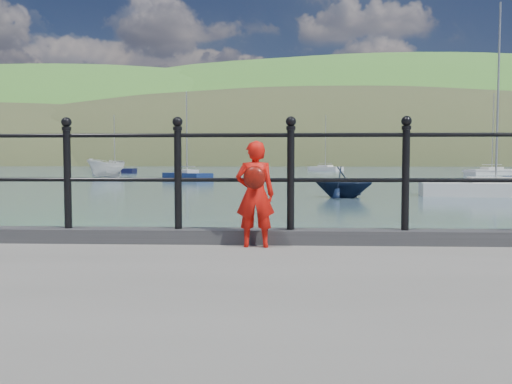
{
  "coord_description": "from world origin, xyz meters",
  "views": [
    {
      "loc": [
        0.5,
        -5.87,
        1.89
      ],
      "look_at": [
        0.24,
        -0.2,
        1.55
      ],
      "focal_mm": 38.0,
      "sensor_mm": 36.0,
      "label": 1
    }
  ],
  "objects_px": {
    "sailboat_near": "(496,190)",
    "launch_white": "(107,168)",
    "sailboat_far": "(492,172)",
    "sailboat_left": "(115,171)",
    "sailboat_deep": "(325,169)",
    "child": "(255,193)",
    "sailboat_port": "(187,177)",
    "railing": "(234,166)",
    "launch_navy": "(343,182)"
  },
  "relations": [
    {
      "from": "sailboat_near",
      "to": "launch_white",
      "type": "bearing_deg",
      "value": 144.41
    },
    {
      "from": "sailboat_far",
      "to": "sailboat_left",
      "type": "height_order",
      "value": "sailboat_far"
    },
    {
      "from": "launch_white",
      "to": "sailboat_deep",
      "type": "relative_size",
      "value": 0.52
    },
    {
      "from": "child",
      "to": "sailboat_near",
      "type": "height_order",
      "value": "sailboat_near"
    },
    {
      "from": "sailboat_near",
      "to": "sailboat_port",
      "type": "distance_m",
      "value": 28.72
    },
    {
      "from": "sailboat_near",
      "to": "sailboat_port",
      "type": "bearing_deg",
      "value": 140.65
    },
    {
      "from": "sailboat_far",
      "to": "launch_white",
      "type": "bearing_deg",
      "value": 170.7
    },
    {
      "from": "sailboat_near",
      "to": "railing",
      "type": "bearing_deg",
      "value": -109.71
    },
    {
      "from": "launch_navy",
      "to": "sailboat_left",
      "type": "bearing_deg",
      "value": 58.9
    },
    {
      "from": "railing",
      "to": "sailboat_deep",
      "type": "height_order",
      "value": "sailboat_deep"
    },
    {
      "from": "railing",
      "to": "sailboat_port",
      "type": "distance_m",
      "value": 44.4
    },
    {
      "from": "railing",
      "to": "child",
      "type": "distance_m",
      "value": 0.44
    },
    {
      "from": "sailboat_near",
      "to": "child",
      "type": "bearing_deg",
      "value": -108.98
    },
    {
      "from": "sailboat_near",
      "to": "launch_navy",
      "type": "bearing_deg",
      "value": -163.08
    },
    {
      "from": "child",
      "to": "sailboat_deep",
      "type": "relative_size",
      "value": 0.11
    },
    {
      "from": "railing",
      "to": "sailboat_near",
      "type": "xyz_separation_m",
      "value": [
        11.59,
        22.74,
        -1.48
      ]
    },
    {
      "from": "railing",
      "to": "sailboat_port",
      "type": "height_order",
      "value": "sailboat_port"
    },
    {
      "from": "sailboat_far",
      "to": "sailboat_port",
      "type": "bearing_deg",
      "value": -176.71
    },
    {
      "from": "sailboat_near",
      "to": "sailboat_far",
      "type": "bearing_deg",
      "value": 76.63
    },
    {
      "from": "sailboat_near",
      "to": "sailboat_port",
      "type": "height_order",
      "value": "sailboat_near"
    },
    {
      "from": "railing",
      "to": "sailboat_deep",
      "type": "bearing_deg",
      "value": 84.74
    },
    {
      "from": "railing",
      "to": "sailboat_near",
      "type": "relative_size",
      "value": 1.8
    },
    {
      "from": "launch_navy",
      "to": "railing",
      "type": "bearing_deg",
      "value": -159.44
    },
    {
      "from": "launch_white",
      "to": "sailboat_deep",
      "type": "distance_m",
      "value": 48.49
    },
    {
      "from": "launch_white",
      "to": "sailboat_left",
      "type": "bearing_deg",
      "value": 128.2
    },
    {
      "from": "child",
      "to": "sailboat_port",
      "type": "height_order",
      "value": "sailboat_port"
    },
    {
      "from": "sailboat_deep",
      "to": "sailboat_near",
      "type": "xyz_separation_m",
      "value": [
        3.23,
        -68.08,
        -0.0
      ]
    },
    {
      "from": "sailboat_deep",
      "to": "sailboat_port",
      "type": "distance_m",
      "value": 49.99
    },
    {
      "from": "railing",
      "to": "sailboat_left",
      "type": "bearing_deg",
      "value": 108.24
    },
    {
      "from": "sailboat_deep",
      "to": "sailboat_left",
      "type": "relative_size",
      "value": 1.19
    },
    {
      "from": "sailboat_deep",
      "to": "sailboat_port",
      "type": "height_order",
      "value": "sailboat_deep"
    },
    {
      "from": "sailboat_near",
      "to": "sailboat_port",
      "type": "xyz_separation_m",
      "value": [
        -19.72,
        20.88,
        -0.0
      ]
    },
    {
      "from": "launch_navy",
      "to": "sailboat_far",
      "type": "bearing_deg",
      "value": 1.08
    },
    {
      "from": "child",
      "to": "sailboat_port",
      "type": "distance_m",
      "value": 44.69
    },
    {
      "from": "sailboat_deep",
      "to": "sailboat_left",
      "type": "xyz_separation_m",
      "value": [
        -31.27,
        -21.28,
        -0.0
      ]
    },
    {
      "from": "railing",
      "to": "sailboat_near",
      "type": "bearing_deg",
      "value": 63.0
    },
    {
      "from": "launch_white",
      "to": "sailboat_near",
      "type": "height_order",
      "value": "sailboat_near"
    },
    {
      "from": "launch_white",
      "to": "sailboat_near",
      "type": "relative_size",
      "value": 0.52
    },
    {
      "from": "launch_navy",
      "to": "sailboat_left",
      "type": "relative_size",
      "value": 0.35
    },
    {
      "from": "launch_navy",
      "to": "launch_white",
      "type": "bearing_deg",
      "value": 66.77
    },
    {
      "from": "child",
      "to": "sailboat_far",
      "type": "height_order",
      "value": "sailboat_far"
    },
    {
      "from": "sailboat_deep",
      "to": "sailboat_far",
      "type": "relative_size",
      "value": 0.97
    },
    {
      "from": "launch_white",
      "to": "sailboat_port",
      "type": "bearing_deg",
      "value": -10.14
    },
    {
      "from": "sailboat_deep",
      "to": "sailboat_port",
      "type": "bearing_deg",
      "value": -61.18
    },
    {
      "from": "sailboat_near",
      "to": "sailboat_left",
      "type": "distance_m",
      "value": 58.14
    },
    {
      "from": "sailboat_near",
      "to": "sailboat_left",
      "type": "relative_size",
      "value": 1.2
    },
    {
      "from": "railing",
      "to": "sailboat_far",
      "type": "height_order",
      "value": "sailboat_far"
    },
    {
      "from": "sailboat_port",
      "to": "launch_navy",
      "type": "bearing_deg",
      "value": -15.81
    },
    {
      "from": "railing",
      "to": "launch_white",
      "type": "height_order",
      "value": "railing"
    },
    {
      "from": "sailboat_near",
      "to": "sailboat_left",
      "type": "height_order",
      "value": "sailboat_near"
    }
  ]
}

